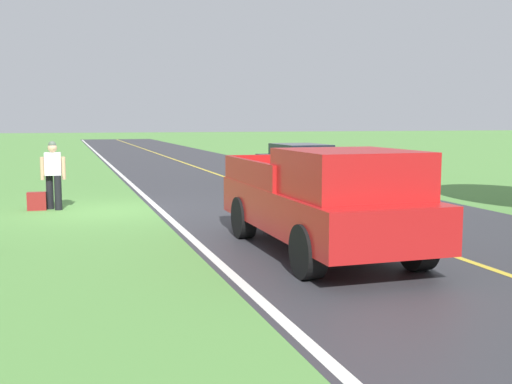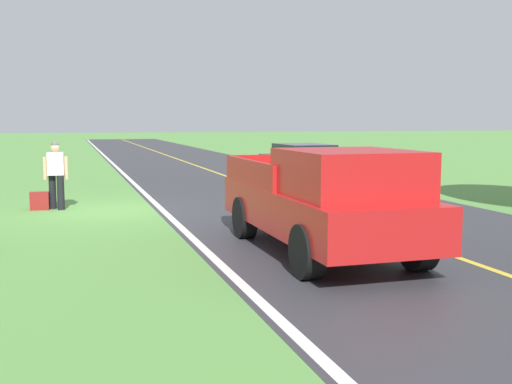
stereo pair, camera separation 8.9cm
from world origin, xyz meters
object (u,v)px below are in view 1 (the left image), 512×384
pickup_truck_passing (326,198)px  sedan_near_oncoming (299,162)px  hitchhiker_walking (53,171)px  suitcase_carried (37,201)px

pickup_truck_passing → sedan_near_oncoming: (-4.07, -11.70, -0.21)m
hitchhiker_walking → pickup_truck_passing: bearing=122.2°
suitcase_carried → pickup_truck_passing: bearing=38.8°
suitcase_carried → pickup_truck_passing: size_ratio=0.09×
suitcase_carried → hitchhiker_walking: bearing=100.9°
suitcase_carried → pickup_truck_passing: (-4.87, 7.02, 0.73)m
suitcase_carried → sedan_near_oncoming: 10.10m
suitcase_carried → sedan_near_oncoming: sedan_near_oncoming is taller
suitcase_carried → sedan_near_oncoming: (-8.93, -4.69, 0.52)m
suitcase_carried → sedan_near_oncoming: size_ratio=0.10×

